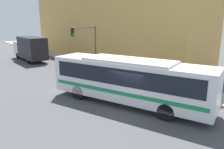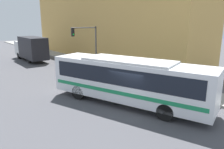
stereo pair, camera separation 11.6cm
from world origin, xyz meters
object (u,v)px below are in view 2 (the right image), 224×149
at_px(city_bus, 128,78).
at_px(delivery_truck, 31,48).
at_px(traffic_light_pole, 87,39).
at_px(fire_hydrant, 132,74).

bearing_deg(city_bus, delivery_truck, 69.74).
relative_size(city_bus, delivery_truck, 1.39).
xyz_separation_m(city_bus, traffic_light_pole, (3.83, 11.16, 1.68)).
height_order(city_bus, traffic_light_pole, traffic_light_pole).
relative_size(delivery_truck, fire_hydrant, 11.65).
bearing_deg(delivery_truck, fire_hydrant, -75.27).
bearing_deg(city_bus, fire_hydrant, 25.22).
bearing_deg(fire_hydrant, traffic_light_pole, 99.10).
xyz_separation_m(delivery_truck, fire_hydrant, (4.30, -16.36, -1.30)).
relative_size(delivery_truck, traffic_light_pole, 1.71).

